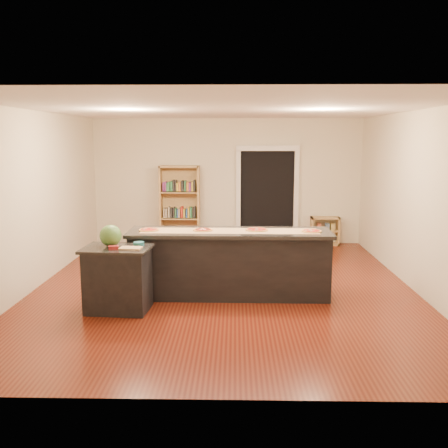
{
  "coord_description": "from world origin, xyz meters",
  "views": [
    {
      "loc": [
        0.18,
        -7.73,
        2.36
      ],
      "look_at": [
        0.0,
        0.2,
        1.0
      ],
      "focal_mm": 40.0,
      "sensor_mm": 36.0,
      "label": 1
    }
  ],
  "objects_px": {
    "side_counter": "(118,279)",
    "bookshelf": "(180,205)",
    "kitchen_island": "(230,263)",
    "low_shelf": "(325,231)",
    "waste_bin": "(212,239)",
    "watermelon": "(111,236)"
  },
  "relations": [
    {
      "from": "waste_bin",
      "to": "side_counter",
      "type": "bearing_deg",
      "value": -104.67
    },
    {
      "from": "side_counter",
      "to": "low_shelf",
      "type": "xyz_separation_m",
      "value": [
        3.63,
        4.43,
        -0.14
      ]
    },
    {
      "from": "kitchen_island",
      "to": "waste_bin",
      "type": "relative_size",
      "value": 9.31
    },
    {
      "from": "kitchen_island",
      "to": "watermelon",
      "type": "xyz_separation_m",
      "value": [
        -1.63,
        -0.65,
        0.54
      ]
    },
    {
      "from": "side_counter",
      "to": "waste_bin",
      "type": "bearing_deg",
      "value": 79.66
    },
    {
      "from": "side_counter",
      "to": "low_shelf",
      "type": "height_order",
      "value": "side_counter"
    },
    {
      "from": "low_shelf",
      "to": "side_counter",
      "type": "bearing_deg",
      "value": -129.36
    },
    {
      "from": "bookshelf",
      "to": "waste_bin",
      "type": "height_order",
      "value": "bookshelf"
    },
    {
      "from": "watermelon",
      "to": "bookshelf",
      "type": "bearing_deg",
      "value": 83.79
    },
    {
      "from": "bookshelf",
      "to": "waste_bin",
      "type": "xyz_separation_m",
      "value": [
        0.73,
        -0.17,
        -0.72
      ]
    },
    {
      "from": "low_shelf",
      "to": "waste_bin",
      "type": "distance_m",
      "value": 2.53
    },
    {
      "from": "side_counter",
      "to": "watermelon",
      "type": "bearing_deg",
      "value": 151.64
    },
    {
      "from": "kitchen_island",
      "to": "waste_bin",
      "type": "xyz_separation_m",
      "value": [
        -0.43,
        3.53,
        -0.34
      ]
    },
    {
      "from": "bookshelf",
      "to": "watermelon",
      "type": "height_order",
      "value": "bookshelf"
    },
    {
      "from": "waste_bin",
      "to": "kitchen_island",
      "type": "bearing_deg",
      "value": -83.11
    },
    {
      "from": "bookshelf",
      "to": "low_shelf",
      "type": "relative_size",
      "value": 2.8
    },
    {
      "from": "kitchen_island",
      "to": "bookshelf",
      "type": "relative_size",
      "value": 1.71
    },
    {
      "from": "side_counter",
      "to": "bookshelf",
      "type": "xyz_separation_m",
      "value": [
        0.38,
        4.41,
        0.43
      ]
    },
    {
      "from": "side_counter",
      "to": "watermelon",
      "type": "distance_m",
      "value": 0.6
    },
    {
      "from": "kitchen_island",
      "to": "bookshelf",
      "type": "xyz_separation_m",
      "value": [
        -1.16,
        3.69,
        0.38
      ]
    },
    {
      "from": "low_shelf",
      "to": "waste_bin",
      "type": "height_order",
      "value": "low_shelf"
    },
    {
      "from": "low_shelf",
      "to": "kitchen_island",
      "type": "bearing_deg",
      "value": -119.42
    }
  ]
}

